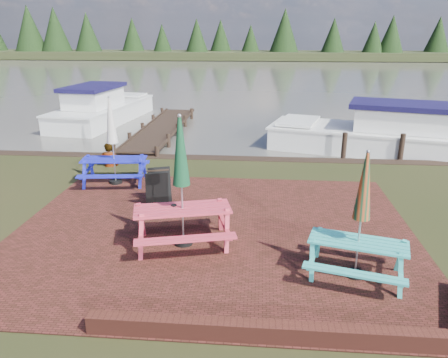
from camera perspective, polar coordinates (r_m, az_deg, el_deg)
ground at (r=9.10m, az=-2.13°, el=-9.59°), size 120.00×120.00×0.00m
paving at (r=9.98m, az=-1.43°, el=-6.82°), size 9.00×7.50×0.02m
brick_wall at (r=7.02m, az=13.86°, el=-18.36°), size 6.21×1.79×0.30m
water at (r=45.16m, az=3.72°, el=13.30°), size 120.00×60.00×0.02m
far_treeline at (r=73.95m, az=4.36°, el=17.98°), size 120.00×10.00×8.10m
picnic_table_teal at (r=8.26m, az=17.22°, el=-7.06°), size 2.07×1.94×2.40m
picnic_table_red at (r=9.06m, az=-5.48°, el=-3.03°), size 2.37×2.21×2.77m
picnic_table_blue at (r=13.14m, az=-14.23°, el=3.11°), size 2.02×1.84×2.56m
chalkboard at (r=11.45m, az=-8.57°, el=-1.01°), size 0.62×0.72×0.94m
jetty at (r=20.19m, az=-8.17°, el=6.60°), size 1.76×9.08×1.00m
boat_jetty at (r=23.54m, az=-15.67°, el=8.66°), size 3.51×7.76×2.17m
boat_near at (r=18.06m, az=19.48°, el=5.32°), size 8.39×4.82×2.15m
person at (r=14.97m, az=-14.96°, el=4.55°), size 0.64×0.49×1.60m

